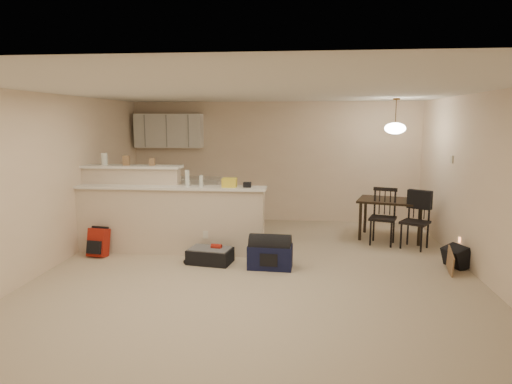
# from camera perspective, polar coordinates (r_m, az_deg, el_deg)

# --- Properties ---
(room) EXTENTS (7.00, 7.02, 2.50)m
(room) POSITION_cam_1_polar(r_m,az_deg,el_deg) (6.15, 0.27, 0.80)
(room) COLOR #C3B096
(room) RESTS_ON ground
(breakfast_bar) EXTENTS (3.08, 0.58, 1.39)m
(breakfast_bar) POSITION_cam_1_polar(r_m,az_deg,el_deg) (7.58, -12.37, -2.77)
(breakfast_bar) COLOR beige
(breakfast_bar) RESTS_ON ground
(upper_cabinets) EXTENTS (1.40, 0.34, 0.70)m
(upper_cabinets) POSITION_cam_1_polar(r_m,az_deg,el_deg) (9.79, -10.84, 7.53)
(upper_cabinets) COLOR white
(upper_cabinets) RESTS_ON room
(kitchen_counter) EXTENTS (1.80, 0.60, 0.90)m
(kitchen_counter) POSITION_cam_1_polar(r_m,az_deg,el_deg) (9.75, -9.68, -1.01)
(kitchen_counter) COLOR white
(kitchen_counter) RESTS_ON ground
(thermostat) EXTENTS (0.02, 0.12, 0.12)m
(thermostat) POSITION_cam_1_polar(r_m,az_deg,el_deg) (8.01, 23.26, 3.79)
(thermostat) COLOR beige
(thermostat) RESTS_ON room
(jar) EXTENTS (0.10, 0.10, 0.20)m
(jar) POSITION_cam_1_polar(r_m,az_deg,el_deg) (7.90, -18.43, 3.92)
(jar) COLOR silver
(jar) RESTS_ON breakfast_bar
(cereal_box) EXTENTS (0.10, 0.07, 0.16)m
(cereal_box) POSITION_cam_1_polar(r_m,az_deg,el_deg) (7.76, -15.92, 3.81)
(cereal_box) COLOR #95704D
(cereal_box) RESTS_ON breakfast_bar
(small_box) EXTENTS (0.08, 0.06, 0.12)m
(small_box) POSITION_cam_1_polar(r_m,az_deg,el_deg) (7.61, -12.86, 3.68)
(small_box) COLOR #95704D
(small_box) RESTS_ON breakfast_bar
(bottle_a) EXTENTS (0.07, 0.07, 0.26)m
(bottle_a) POSITION_cam_1_polar(r_m,az_deg,el_deg) (7.25, -8.60, 1.71)
(bottle_a) COLOR silver
(bottle_a) RESTS_ON breakfast_bar
(bottle_b) EXTENTS (0.06, 0.06, 0.18)m
(bottle_b) POSITION_cam_1_polar(r_m,az_deg,el_deg) (7.20, -6.88, 1.38)
(bottle_b) COLOR silver
(bottle_b) RESTS_ON breakfast_bar
(bag_lump) EXTENTS (0.22, 0.18, 0.14)m
(bag_lump) POSITION_cam_1_polar(r_m,az_deg,el_deg) (7.12, -3.34, 1.18)
(bag_lump) COLOR #95704D
(bag_lump) RESTS_ON breakfast_bar
(pouch) EXTENTS (0.12, 0.10, 0.08)m
(pouch) POSITION_cam_1_polar(r_m,az_deg,el_deg) (7.08, -1.10, 0.91)
(pouch) COLOR #95704D
(pouch) RESTS_ON breakfast_bar
(dining_table) EXTENTS (1.31, 1.04, 0.72)m
(dining_table) POSITION_cam_1_polar(r_m,az_deg,el_deg) (8.51, 16.58, -1.50)
(dining_table) COLOR black
(dining_table) RESTS_ON ground
(pendant_lamp) EXTENTS (0.36, 0.36, 0.62)m
(pendant_lamp) POSITION_cam_1_polar(r_m,az_deg,el_deg) (8.38, 17.00, 7.68)
(pendant_lamp) COLOR brown
(pendant_lamp) RESTS_ON room
(dining_chair_near) EXTENTS (0.53, 0.51, 0.97)m
(dining_chair_near) POSITION_cam_1_polar(r_m,az_deg,el_deg) (8.12, 15.57, -3.00)
(dining_chair_near) COLOR black
(dining_chair_near) RESTS_ON ground
(dining_chair_far) EXTENTS (0.56, 0.55, 0.94)m
(dining_chair_far) POSITION_cam_1_polar(r_m,az_deg,el_deg) (8.02, 19.27, -3.41)
(dining_chair_far) COLOR black
(dining_chair_far) RESTS_ON ground
(suitcase) EXTENTS (0.70, 0.51, 0.21)m
(suitcase) POSITION_cam_1_polar(r_m,az_deg,el_deg) (6.94, -5.75, -7.96)
(suitcase) COLOR black
(suitcase) RESTS_ON ground
(red_backpack) EXTENTS (0.32, 0.23, 0.44)m
(red_backpack) POSITION_cam_1_polar(r_m,az_deg,el_deg) (7.63, -19.10, -5.97)
(red_backpack) COLOR #A71F12
(red_backpack) RESTS_ON ground
(navy_duffel) EXTENTS (0.65, 0.37, 0.34)m
(navy_duffel) POSITION_cam_1_polar(r_m,az_deg,el_deg) (6.66, 1.78, -8.07)
(navy_duffel) COLOR #111536
(navy_duffel) RESTS_ON ground
(black_daypack) EXTENTS (0.36, 0.41, 0.30)m
(black_daypack) POSITION_cam_1_polar(r_m,az_deg,el_deg) (7.32, 23.78, -7.45)
(black_daypack) COLOR black
(black_daypack) RESTS_ON ground
(cardboard_sheet) EXTENTS (0.08, 0.43, 0.33)m
(cardboard_sheet) POSITION_cam_1_polar(r_m,az_deg,el_deg) (6.99, 23.13, -8.07)
(cardboard_sheet) COLOR #95704D
(cardboard_sheet) RESTS_ON ground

